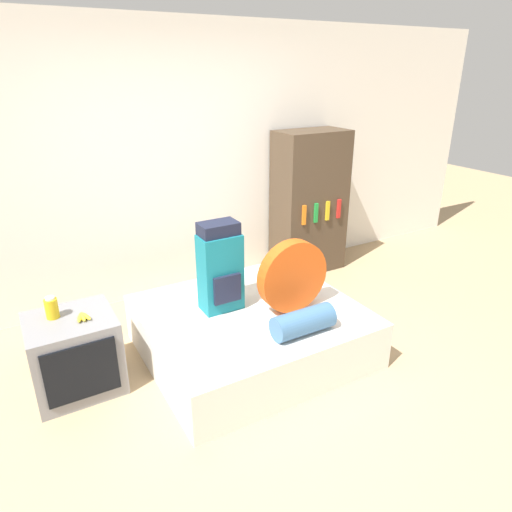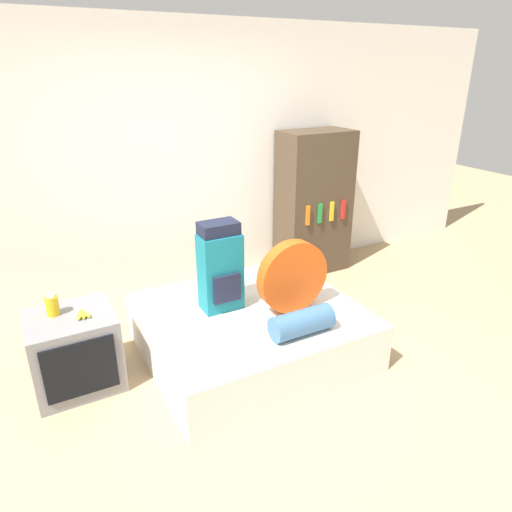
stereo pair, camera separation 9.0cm
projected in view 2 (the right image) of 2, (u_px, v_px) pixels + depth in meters
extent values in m
plane|color=tan|center=(281.00, 396.00, 3.25)|extent=(16.00, 16.00, 0.00)
cube|color=white|center=(175.00, 164.00, 4.39)|extent=(8.00, 0.05, 2.60)
cube|color=silver|center=(251.00, 330.00, 3.69)|extent=(1.63, 1.47, 0.39)
cube|color=#14707F|center=(220.00, 272.00, 3.54)|extent=(0.32, 0.20, 0.62)
cube|color=#191E33|center=(218.00, 228.00, 3.41)|extent=(0.29, 0.19, 0.10)
cube|color=#191E33|center=(227.00, 289.00, 3.48)|extent=(0.22, 0.03, 0.22)
cylinder|color=#D14C14|center=(292.00, 276.00, 3.51)|extent=(0.58, 0.11, 0.58)
cylinder|color=#3D668E|center=(302.00, 323.00, 3.25)|extent=(0.47, 0.19, 0.19)
cube|color=gray|center=(75.00, 351.00, 3.28)|extent=(0.59, 0.53, 0.57)
cube|color=black|center=(81.00, 369.00, 3.05)|extent=(0.47, 0.02, 0.41)
cylinder|color=gold|center=(52.00, 306.00, 3.16)|extent=(0.09, 0.09, 0.14)
cylinder|color=white|center=(50.00, 296.00, 3.13)|extent=(0.06, 0.06, 0.02)
ellipsoid|color=yellow|center=(80.00, 315.00, 3.15)|extent=(0.07, 0.14, 0.03)
ellipsoid|color=yellow|center=(83.00, 314.00, 3.16)|extent=(0.03, 0.13, 0.03)
ellipsoid|color=yellow|center=(85.00, 314.00, 3.17)|extent=(0.07, 0.14, 0.03)
cube|color=#473828|center=(314.00, 203.00, 5.02)|extent=(0.77, 0.44, 1.56)
cube|color=orange|center=(308.00, 216.00, 4.74)|extent=(0.04, 0.02, 0.21)
cube|color=#1E8E38|center=(320.00, 213.00, 4.81)|extent=(0.04, 0.02, 0.21)
cube|color=gold|center=(332.00, 211.00, 4.88)|extent=(0.04, 0.02, 0.21)
cube|color=red|center=(343.00, 209.00, 4.95)|extent=(0.04, 0.02, 0.21)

